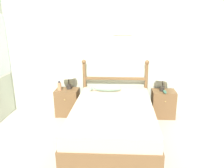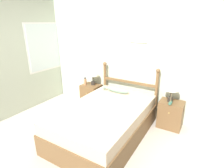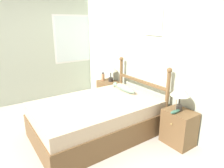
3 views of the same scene
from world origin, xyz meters
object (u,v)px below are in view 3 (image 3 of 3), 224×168
at_px(model_boat, 175,111).
at_px(fish_pillow, 124,88).
at_px(table_lamp_left, 111,68).
at_px(table_lamp_right, 180,92).
at_px(nightstand_right, 179,128).
at_px(bottle, 103,77).
at_px(nightstand_left, 108,93).
at_px(bed, 97,118).

height_order(model_boat, fish_pillow, model_boat).
xyz_separation_m(table_lamp_left, table_lamp_right, (1.86, -0.05, 0.00)).
bearing_deg(nightstand_right, table_lamp_left, 178.64).
xyz_separation_m(bottle, fish_pillow, (0.93, -0.12, 0.00)).
height_order(table_lamp_left, model_boat, table_lamp_left).
relative_size(nightstand_left, table_lamp_left, 1.36).
xyz_separation_m(table_lamp_left, fish_pillow, (0.77, -0.22, -0.21)).
bearing_deg(table_lamp_left, nightstand_right, -1.36).
bearing_deg(table_lamp_left, nightstand_left, -128.35).
xyz_separation_m(bed, fish_pillow, (-0.16, 0.70, 0.35)).
height_order(table_lamp_right, fish_pillow, table_lamp_right).
height_order(table_lamp_left, fish_pillow, table_lamp_left).
height_order(bed, nightstand_left, bed).
bearing_deg(nightstand_left, bottle, -155.74).
xyz_separation_m(nightstand_left, table_lamp_left, (0.04, 0.05, 0.57)).
distance_m(bed, bottle, 1.41).
bearing_deg(fish_pillow, model_boat, 3.27).
distance_m(table_lamp_left, model_boat, 1.91).
height_order(nightstand_left, bottle, bottle).
relative_size(nightstand_right, table_lamp_right, 1.36).
height_order(nightstand_left, table_lamp_left, table_lamp_left).
distance_m(nightstand_left, table_lamp_left, 0.58).
bearing_deg(bottle, nightstand_left, 24.26).
xyz_separation_m(bed, model_boat, (0.96, 0.76, 0.29)).
height_order(bottle, fish_pillow, bottle).
distance_m(bed, table_lamp_left, 1.43).
height_order(nightstand_left, table_lamp_right, table_lamp_right).
relative_size(nightstand_right, fish_pillow, 0.93).
distance_m(table_lamp_right, fish_pillow, 1.13).
xyz_separation_m(bottle, model_boat, (2.05, -0.06, -0.06)).
relative_size(bed, table_lamp_left, 5.04).
bearing_deg(nightstand_left, nightstand_right, 0.00).
bearing_deg(nightstand_right, model_boat, -94.99).
bearing_deg(nightstand_right, nightstand_left, 180.00).
xyz_separation_m(nightstand_left, fish_pillow, (0.80, -0.18, 0.36)).
bearing_deg(model_boat, nightstand_left, 176.63).
xyz_separation_m(table_lamp_right, model_boat, (0.03, -0.11, -0.27)).
xyz_separation_m(bed, nightstand_right, (0.97, 0.88, -0.01)).
relative_size(table_lamp_left, bottle, 2.03).
relative_size(table_lamp_left, model_boat, 1.93).
bearing_deg(bed, nightstand_right, 42.21).
relative_size(table_lamp_right, bottle, 2.03).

